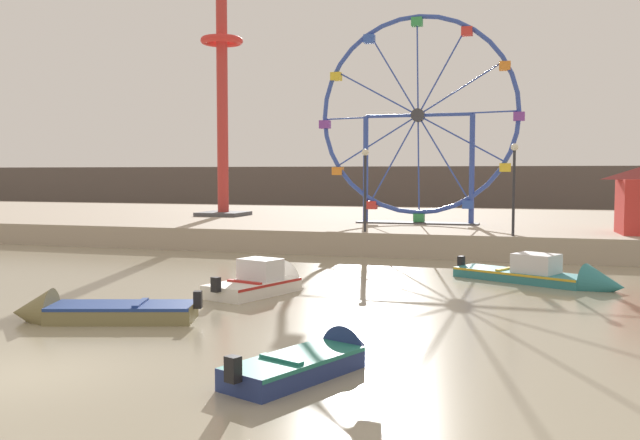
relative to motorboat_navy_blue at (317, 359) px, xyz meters
The scene contains 11 objects.
ground_plane 5.53m from the motorboat_navy_blue, 160.69° to the right, with size 240.00×240.00×0.00m, color gray.
quay_promenade 30.82m from the motorboat_navy_blue, 99.74° to the left, with size 110.00×24.70×1.09m, color tan.
distant_town_skyline 51.68m from the motorboat_navy_blue, 95.79° to the left, with size 140.00×3.00×4.40m, color #564C47.
motorboat_navy_blue is the anchor object (origin of this frame).
motorboat_olive_wood 7.42m from the motorboat_navy_blue, 159.48° to the left, with size 4.85×2.61×1.25m.
motorboat_teal_painted 13.05m from the motorboat_navy_blue, 69.58° to the left, with size 5.89×3.89×1.50m.
motorboat_white_red_stripe 9.19m from the motorboat_navy_blue, 117.21° to the left, with size 2.65×4.16×1.61m.
ferris_wheel_blue_frame 25.43m from the motorboat_navy_blue, 94.79° to the left, with size 10.86×1.20×11.02m.
drop_tower_red_tower 32.72m from the motorboat_navy_blue, 118.21° to the left, with size 2.80×2.80×15.41m.
promenade_lamp_near 19.29m from the motorboat_navy_blue, 100.67° to the left, with size 0.32×0.32×3.81m.
promenade_lamp_far 19.02m from the motorboat_navy_blue, 80.56° to the left, with size 0.32×0.32×3.96m.
Camera 1 is at (9.14, -10.72, 3.79)m, focal length 39.18 mm.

